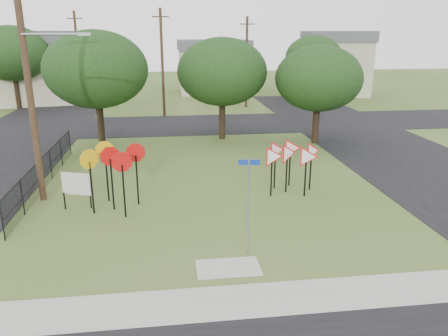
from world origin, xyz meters
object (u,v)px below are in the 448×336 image
at_px(street_name_sign, 248,202).
at_px(info_board, 76,185).
at_px(stop_sign_cluster, 113,163).
at_px(yield_sign_cluster, 290,155).

height_order(street_name_sign, info_board, street_name_sign).
bearing_deg(info_board, stop_sign_cluster, -7.50).
height_order(street_name_sign, yield_sign_cluster, street_name_sign).
relative_size(stop_sign_cluster, info_board, 1.73).
xyz_separation_m(street_name_sign, stop_sign_cluster, (-4.75, 4.53, 0.13)).
bearing_deg(stop_sign_cluster, street_name_sign, -43.61).
distance_m(stop_sign_cluster, info_board, 1.86).
bearing_deg(yield_sign_cluster, stop_sign_cluster, -171.75).
xyz_separation_m(stop_sign_cluster, yield_sign_cluster, (7.74, 1.12, -0.25)).
bearing_deg(info_board, yield_sign_cluster, 5.60).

